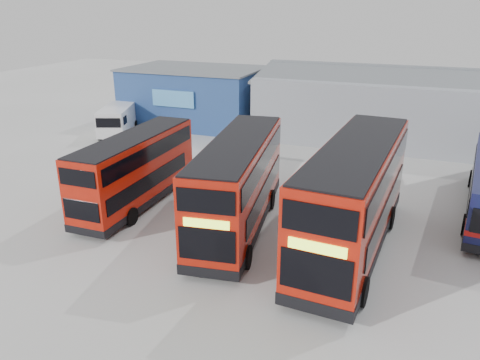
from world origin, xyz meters
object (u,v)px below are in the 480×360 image
at_px(double_decker_left, 136,171).
at_px(double_decker_centre, 238,185).
at_px(office_block, 195,95).
at_px(double_decker_right, 354,199).
at_px(maintenance_shed, 450,109).
at_px(panel_van, 117,119).

bearing_deg(double_decker_left, double_decker_centre, 173.23).
bearing_deg(office_block, double_decker_left, -73.01).
bearing_deg(double_decker_right, maintenance_shed, 81.74).
xyz_separation_m(double_decker_left, double_decker_centre, (6.29, -0.65, 0.28)).
relative_size(double_decker_centre, panel_van, 1.87).
relative_size(maintenance_shed, double_decker_centre, 2.77).
relative_size(maintenance_shed, double_decker_left, 3.22).
distance_m(double_decker_left, double_decker_right, 11.92).
distance_m(double_decker_centre, panel_van, 20.72).
relative_size(office_block, panel_van, 2.09).
height_order(maintenance_shed, double_decker_left, maintenance_shed).
bearing_deg(double_decker_right, double_decker_left, 179.32).
bearing_deg(double_decker_centre, office_block, 113.31).
xyz_separation_m(double_decker_left, panel_van, (-9.93, 12.21, -0.64)).
distance_m(office_block, double_decker_centre, 22.65).
distance_m(double_decker_left, double_decker_centre, 6.33).
relative_size(double_decker_centre, double_decker_right, 0.92).
bearing_deg(double_decker_right, panel_van, 152.51).
bearing_deg(panel_van, double_decker_right, -51.89).
bearing_deg(office_block, double_decker_right, -47.91).
relative_size(maintenance_shed, double_decker_right, 2.55).
bearing_deg(office_block, double_decker_centre, -58.11).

